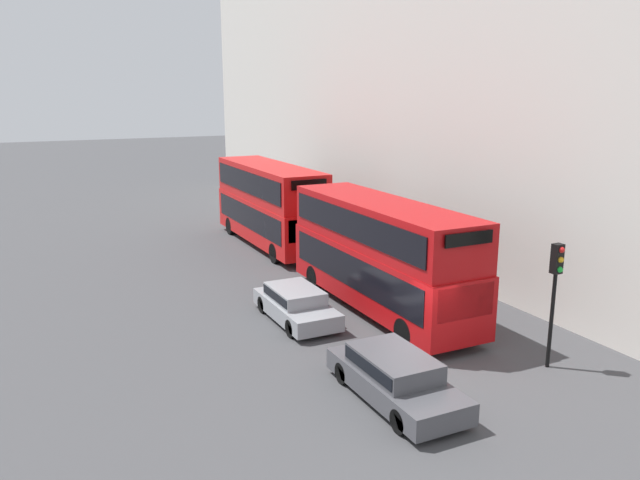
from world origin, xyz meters
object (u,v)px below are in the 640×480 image
bus_leading (381,251)px  bus_second_in_queue (270,201)px  car_dark_sedan (395,375)px  pedestrian (445,290)px  traffic_light (556,280)px  car_hatchback (296,303)px

bus_leading → bus_second_in_queue: size_ratio=1.00×
car_dark_sedan → pedestrian: size_ratio=2.90×
car_dark_sedan → traffic_light: (5.36, -0.34, 2.10)m
bus_leading → car_dark_sedan: 7.42m
traffic_light → pedestrian: 6.12m
bus_second_in_queue → car_hatchback: bus_second_in_queue is taller
car_hatchback → pedestrian: bearing=-12.8°
bus_leading → pedestrian: bearing=-22.6°
bus_leading → pedestrian: bus_leading is taller
car_dark_sedan → car_hatchback: size_ratio=1.10×
bus_second_in_queue → car_dark_sedan: bus_second_in_queue is taller
bus_leading → traffic_light: bearing=-73.8°
car_dark_sedan → pedestrian: pedestrian is taller
bus_second_in_queue → car_dark_sedan: 18.29m
car_dark_sedan → pedestrian: bearing=43.3°
bus_leading → car_dark_sedan: (-3.40, -6.39, -1.64)m
car_dark_sedan → traffic_light: bearing=-3.6°
pedestrian → bus_leading: bearing=157.4°
bus_leading → pedestrian: 3.00m
bus_second_in_queue → car_hatchback: (-3.40, -11.17, -1.76)m
bus_leading → car_hatchback: 3.81m
bus_second_in_queue → car_dark_sedan: bearing=-100.8°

